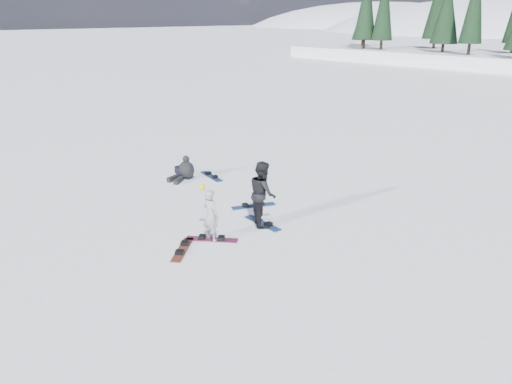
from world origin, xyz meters
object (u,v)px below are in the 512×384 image
snowboarder_woman (211,215)px  snowboarder_man (263,193)px  snowboard_loose_b (182,250)px  gear_bag (181,170)px  snowboard_loose_c (211,176)px  snowboard_loose_a (253,206)px  seated_rider (185,170)px

snowboarder_woman → snowboarder_man: (0.15, 1.87, 0.22)m
snowboarder_woman → snowboard_loose_b: 1.25m
gear_bag → snowboard_loose_c: size_ratio=0.30×
snowboarder_woman → snowboarder_man: snowboarder_man is taller
gear_bag → snowboard_loose_a: size_ratio=0.30×
gear_bag → seated_rider: bearing=-20.4°
gear_bag → snowboard_loose_b: (5.78, -3.97, -0.14)m
seated_rider → snowboard_loose_b: bearing=-60.1°
snowboarder_woman → gear_bag: bearing=-30.9°
snowboard_loose_c → snowboarder_man: bearing=-8.5°
snowboard_loose_b → snowboard_loose_a: same height
snowboarder_man → snowboard_loose_c: snowboarder_man is taller
seated_rider → gear_bag: seated_rider is taller
snowboard_loose_b → snowboard_loose_c: (-4.62, 4.62, 0.00)m
snowboarder_woman → gear_bag: snowboarder_woman is taller
seated_rider → snowboard_loose_b: size_ratio=0.81×
seated_rider → snowboard_loose_a: bearing=-24.7°
snowboarder_man → gear_bag: size_ratio=4.44×
snowboard_loose_c → snowboard_loose_a: same height
snowboard_loose_b → snowboarder_woman: bearing=138.6°
snowboarder_man → snowboard_loose_b: size_ratio=1.33×
seated_rider → snowboarder_woman: bearing=-52.0°
snowboard_loose_c → snowboard_loose_a: (3.52, -0.97, 0.00)m
snowboarder_man → snowboard_loose_b: snowboarder_man is taller
snowboard_loose_b → gear_bag: bearing=-164.6°
snowboarder_woman → snowboard_loose_a: snowboarder_woman is taller
snowboard_loose_c → snowboard_loose_a: size_ratio=1.00×
snowboard_loose_a → seated_rider: bearing=113.3°
snowboarder_woman → snowboarder_man: 1.89m
snowboarder_woman → snowboarder_man: size_ratio=0.83×
snowboarder_man → snowboard_loose_c: 5.19m
snowboarder_woman → seated_rider: bearing=-31.8°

